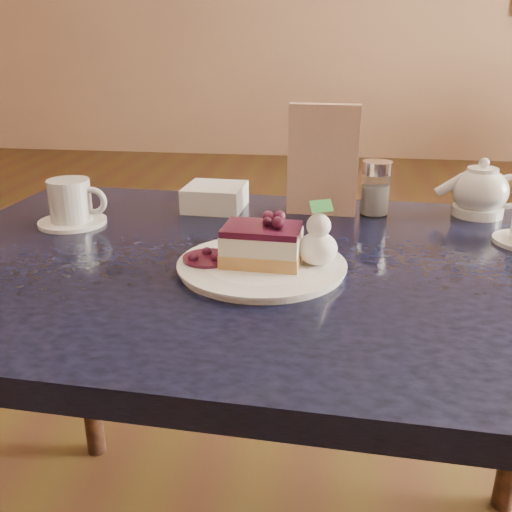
# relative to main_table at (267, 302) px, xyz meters

# --- Properties ---
(main_table) EXTENTS (1.29, 0.89, 0.78)m
(main_table) POSITION_rel_main_table_xyz_m (0.00, 0.00, 0.00)
(main_table) COLOR black
(main_table) RESTS_ON ground
(dessert_plate) EXTENTS (0.27, 0.27, 0.01)m
(dessert_plate) POSITION_rel_main_table_xyz_m (-0.00, -0.05, 0.09)
(dessert_plate) COLOR white
(dessert_plate) RESTS_ON main_table
(cheesecake_slice) EXTENTS (0.13, 0.09, 0.06)m
(cheesecake_slice) POSITION_rel_main_table_xyz_m (-0.00, -0.05, 0.12)
(cheesecake_slice) COLOR tan
(cheesecake_slice) RESTS_ON dessert_plate
(whipped_cream) EXTENTS (0.06, 0.06, 0.06)m
(whipped_cream) POSITION_rel_main_table_xyz_m (0.09, -0.05, 0.12)
(whipped_cream) COLOR white
(whipped_cream) RESTS_ON dessert_plate
(berry_sauce) EXTENTS (0.08, 0.08, 0.01)m
(berry_sauce) POSITION_rel_main_table_xyz_m (-0.09, -0.05, 0.10)
(berry_sauce) COLOR #40122D
(berry_sauce) RESTS_ON dessert_plate
(coffee_set) EXTENTS (0.14, 0.14, 0.09)m
(coffee_set) POSITION_rel_main_table_xyz_m (-0.41, 0.14, 0.12)
(coffee_set) COLOR white
(coffee_set) RESTS_ON main_table
(tea_set) EXTENTS (0.22, 0.29, 0.11)m
(tea_set) POSITION_rel_main_table_xyz_m (0.42, 0.28, 0.13)
(tea_set) COLOR white
(tea_set) RESTS_ON main_table
(menu_card) EXTENTS (0.15, 0.04, 0.23)m
(menu_card) POSITION_rel_main_table_xyz_m (0.08, 0.28, 0.20)
(menu_card) COLOR beige
(menu_card) RESTS_ON main_table
(sugar_shaker) EXTENTS (0.06, 0.06, 0.11)m
(sugar_shaker) POSITION_rel_main_table_xyz_m (0.19, 0.29, 0.14)
(sugar_shaker) COLOR white
(sugar_shaker) RESTS_ON main_table
(napkin_stack) EXTENTS (0.13, 0.13, 0.05)m
(napkin_stack) POSITION_rel_main_table_xyz_m (-0.15, 0.29, 0.11)
(napkin_stack) COLOR white
(napkin_stack) RESTS_ON main_table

